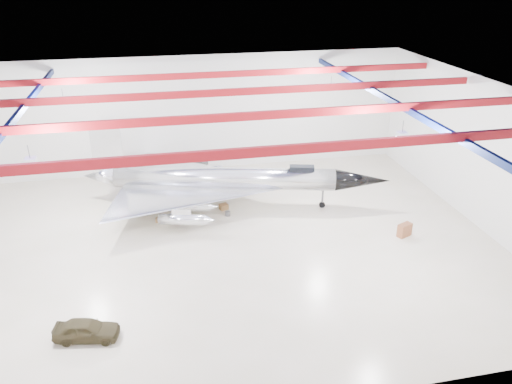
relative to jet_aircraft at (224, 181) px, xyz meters
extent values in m
plane|color=#BEB697|center=(-1.34, -6.29, -2.26)|extent=(40.00, 40.00, 0.00)
plane|color=silver|center=(-1.34, 8.71, 3.24)|extent=(40.00, 0.00, 40.00)
plane|color=silver|center=(18.66, -6.29, 3.24)|extent=(0.00, 30.00, 30.00)
plane|color=#0A0F38|center=(-1.34, -6.29, 8.74)|extent=(40.00, 40.00, 0.00)
cube|color=maroon|center=(-1.34, -15.29, 8.14)|extent=(39.50, 0.25, 0.50)
cube|color=maroon|center=(-1.34, -9.29, 8.14)|extent=(39.50, 0.25, 0.50)
cube|color=maroon|center=(-1.34, -3.29, 8.14)|extent=(39.50, 0.25, 0.50)
cube|color=maroon|center=(-1.34, 2.71, 8.14)|extent=(39.50, 0.25, 0.50)
cube|color=#0C194A|center=(-13.34, -6.29, 7.84)|extent=(0.25, 29.50, 0.40)
cube|color=#0C194A|center=(10.66, -6.29, 7.84)|extent=(0.25, 29.50, 0.40)
cube|color=silver|center=(-11.34, -12.29, 7.44)|extent=(0.55, 0.55, 0.25)
cube|color=silver|center=(8.66, -12.29, 7.44)|extent=(0.55, 0.55, 0.25)
cube|color=silver|center=(-11.34, -0.29, 7.44)|extent=(0.55, 0.55, 0.25)
cube|color=silver|center=(8.66, -0.29, 7.44)|extent=(0.55, 0.55, 0.25)
cylinder|color=silver|center=(0.05, -0.01, 0.26)|extent=(17.90, 6.17, 1.80)
cone|color=black|center=(10.96, -2.77, 0.26)|extent=(4.81, 2.85, 1.80)
cone|color=silver|center=(-9.99, 2.53, 0.26)|extent=(3.06, 2.41, 1.80)
cube|color=silver|center=(-9.12, 2.31, 2.60)|extent=(2.47, 0.72, 4.05)
cube|color=black|center=(6.16, -1.56, 1.21)|extent=(2.10, 1.18, 0.45)
cylinder|color=silver|center=(-3.79, -4.15, -1.00)|extent=(3.52, 1.63, 0.81)
cylinder|color=silver|center=(-3.23, -1.97, -1.00)|extent=(3.52, 1.63, 0.81)
cylinder|color=silver|center=(-1.91, 3.27, -1.00)|extent=(3.52, 1.63, 0.81)
cylinder|color=silver|center=(-1.36, 5.45, -1.00)|extent=(3.52, 1.63, 0.81)
cylinder|color=#59595B|center=(7.91, -2.00, -1.45)|extent=(0.16, 0.16, 1.62)
cylinder|color=black|center=(7.91, -2.00, -2.01)|extent=(0.54, 0.32, 0.50)
cylinder|color=#59595B|center=(-4.00, -1.31, -1.45)|extent=(0.16, 0.16, 1.62)
cylinder|color=black|center=(-4.00, -1.31, -2.01)|extent=(0.54, 0.32, 0.50)
cylinder|color=#59595B|center=(-2.89, 3.05, -1.45)|extent=(0.16, 0.16, 1.62)
cylinder|color=black|center=(-2.89, 3.05, -2.01)|extent=(0.54, 0.32, 0.50)
imported|color=#38301C|center=(-9.72, -14.51, -1.66)|extent=(3.70, 2.02, 1.19)
cube|color=brown|center=(12.37, -7.77, -1.76)|extent=(1.22, 0.93, 1.00)
cube|color=olive|center=(-5.49, -1.76, -2.09)|extent=(0.56, 0.48, 0.35)
cube|color=#AA111E|center=(-5.08, 0.34, -2.10)|extent=(0.55, 0.49, 0.32)
cylinder|color=#59595B|center=(-0.02, -1.84, -2.07)|extent=(0.45, 0.45, 0.38)
cube|color=olive|center=(-0.16, -0.64, -2.02)|extent=(0.81, 0.72, 0.47)
cube|color=#59595B|center=(-6.92, -0.25, -2.11)|extent=(0.47, 0.40, 0.30)
cube|color=olive|center=(-4.24, -2.14, -2.04)|extent=(0.65, 0.53, 0.43)
camera|label=1|loc=(-5.11, -37.21, 16.47)|focal=35.00mm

